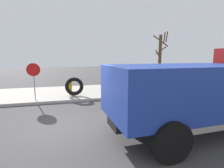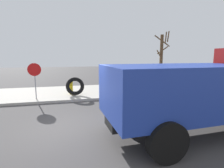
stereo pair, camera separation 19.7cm
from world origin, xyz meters
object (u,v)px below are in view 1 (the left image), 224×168
(fire_hydrant, at_px, (70,87))
(dump_truck_blue, at_px, (211,87))
(bare_tree, at_px, (160,60))
(loose_tire, at_px, (74,86))
(stop_sign, at_px, (34,74))

(fire_hydrant, height_order, dump_truck_blue, dump_truck_blue)
(dump_truck_blue, distance_m, bare_tree, 7.42)
(fire_hydrant, height_order, bare_tree, bare_tree)
(fire_hydrant, height_order, loose_tire, loose_tire)
(stop_sign, bearing_deg, loose_tire, 10.28)
(dump_truck_blue, xyz_separation_m, bare_tree, (2.07, 7.08, 0.78))
(stop_sign, xyz_separation_m, dump_truck_blue, (6.71, -6.11, -0.02))
(fire_hydrant, distance_m, bare_tree, 6.93)
(loose_tire, height_order, bare_tree, bare_tree)
(fire_hydrant, bearing_deg, bare_tree, 1.05)
(dump_truck_blue, bearing_deg, fire_hydrant, 123.67)
(loose_tire, distance_m, dump_truck_blue, 7.92)
(stop_sign, bearing_deg, fire_hydrant, 22.30)
(stop_sign, relative_size, bare_tree, 0.50)
(fire_hydrant, xyz_separation_m, stop_sign, (-2.07, -0.85, 0.98))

